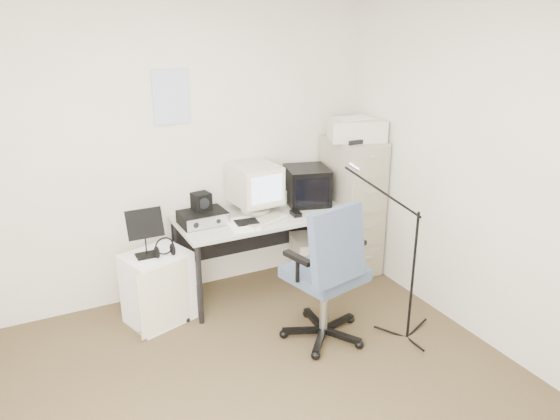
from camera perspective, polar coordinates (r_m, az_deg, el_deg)
name	(u,v)px	position (r m, az deg, el deg)	size (l,w,h in m)	color
floor	(271,406)	(3.77, -0.99, -19.77)	(3.60, 3.60, 0.01)	#3F331B
wall_back	(177,156)	(4.72, -10.72, 5.56)	(3.60, 0.02, 2.50)	beige
wall_right	(497,184)	(4.18, 21.72, 2.52)	(0.02, 3.60, 2.50)	beige
wall_calendar	(171,97)	(4.61, -11.33, 11.51)	(0.30, 0.02, 0.44)	white
filing_cabinet	(351,205)	(5.27, 7.40, 0.47)	(0.40, 0.60, 1.30)	#A59D87
printer	(357,129)	(5.04, 8.01, 8.33)	(0.49, 0.33, 0.19)	beige
desk	(263,252)	(4.92, -1.81, -4.45)	(1.50, 0.70, 0.73)	gray
crt_monitor	(255,188)	(4.80, -2.61, 2.27)	(0.38, 0.40, 0.42)	beige
crt_tv	(307,185)	(5.02, 2.86, 2.58)	(0.37, 0.39, 0.34)	black
desk_speaker	(281,198)	(4.97, 0.12, 1.25)	(0.08, 0.08, 0.14)	beige
keyboard	(265,221)	(4.60, -1.54, -1.17)	(0.41, 0.15, 0.02)	beige
mouse	(296,213)	(4.75, 1.66, -0.37)	(0.07, 0.12, 0.04)	black
radio_receiver	(203,218)	(4.60, -8.10, -0.79)	(0.38, 0.27, 0.11)	black
radio_speaker	(201,201)	(4.62, -8.23, 0.93)	(0.14, 0.13, 0.14)	black
papers	(242,224)	(4.54, -3.96, -1.52)	(0.23, 0.31, 0.02)	white
pc_tower	(303,257)	(5.26, 2.45, -4.88)	(0.18, 0.40, 0.38)	beige
office_chair	(325,271)	(4.13, 4.72, -6.34)	(0.66, 0.66, 1.15)	#303F52
side_cart	(158,287)	(4.58, -12.64, -7.90)	(0.48, 0.39, 0.60)	white
music_stand	(145,232)	(4.34, -13.95, -2.27)	(0.28, 0.15, 0.41)	black
headphones	(165,250)	(4.38, -11.95, -4.08)	(0.17, 0.17, 0.03)	black
mic_stand	(415,258)	(4.19, 13.88, -4.85)	(0.02, 0.02, 1.37)	black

